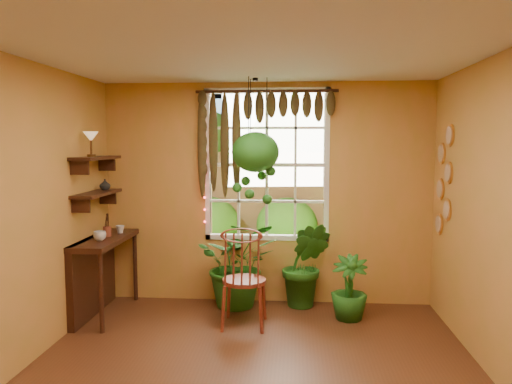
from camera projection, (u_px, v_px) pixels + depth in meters
The scene contains 21 objects.
ceiling at pixel (249, 45), 3.75m from camera, with size 4.50×4.50×0.00m, color silver.
wall_back at pixel (267, 194), 6.11m from camera, with size 4.00×4.00×0.00m, color #D08847.
wall_left at pixel (4, 219), 4.04m from camera, with size 4.50×4.50×0.00m, color #D08847.
window at pixel (267, 165), 6.11m from camera, with size 1.52×0.10×1.86m.
valance_vine at pixel (259, 117), 5.94m from camera, with size 1.70×0.12×1.10m.
string_lights at pixel (204, 161), 6.08m from camera, with size 0.03×0.03×1.54m, color #FF2633, non-canonical shape.
wall_plates at pixel (444, 181), 5.48m from camera, with size 0.04×0.32×1.10m, color #FBE8CD, non-canonical shape.
counter_ledge at pixel (97, 267), 5.70m from camera, with size 0.40×1.20×0.90m.
shelf_lower at pixel (97, 194), 5.61m from camera, with size 0.25×0.90×0.04m, color #391A0F.
shelf_upper at pixel (96, 158), 5.58m from camera, with size 0.25×0.90×0.04m, color #391A0F.
backyard at pixel (291, 175), 10.69m from camera, with size 14.00×10.00×12.00m.
windsor_chair at pixel (244, 293), 5.33m from camera, with size 0.48×0.51×1.26m.
potted_plant_left at pixel (239, 264), 5.98m from camera, with size 0.94×0.82×1.05m, color #194D14.
potted_plant_mid at pixel (306, 265), 5.96m from camera, with size 0.57×0.46×1.03m, color #194D14.
potted_plant_right at pixel (349, 288), 5.56m from camera, with size 0.40×0.40×0.72m, color #194D14.
hanging_basket at pixel (255, 155), 5.69m from camera, with size 0.54×0.54×1.44m.
cup_a at pixel (100, 236), 5.45m from camera, with size 0.14×0.14×0.11m, color silver.
cup_b at pixel (120, 229), 5.92m from camera, with size 0.10×0.10×0.09m, color beige.
brush_jar at pixel (107, 225), 5.71m from camera, with size 0.09×0.09×0.33m.
shelf_vase at pixel (105, 185), 5.83m from camera, with size 0.12×0.12×0.13m, color #B2AD99.
tiffany_lamp at pixel (91, 138), 5.39m from camera, with size 0.16×0.16×0.27m.
Camera 1 is at (0.36, -3.82, 1.97)m, focal length 35.00 mm.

